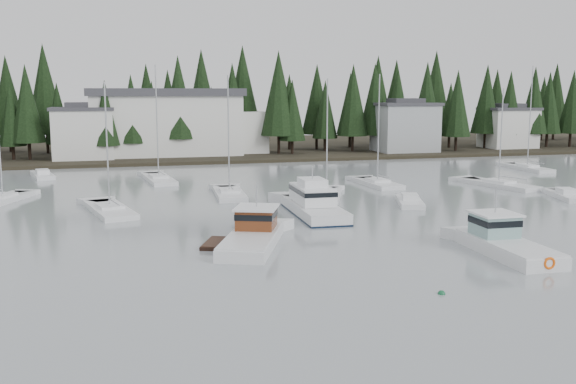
{
  "coord_description": "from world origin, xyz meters",
  "views": [
    {
      "loc": [
        -12.87,
        -25.81,
        10.72
      ],
      "look_at": [
        0.75,
        25.39,
        2.5
      ],
      "focal_mm": 40.0,
      "sensor_mm": 36.0,
      "label": 1
    }
  ],
  "objects_px": {
    "lobster_boat_teal": "(504,245)",
    "sailboat_8": "(110,212)",
    "sailboat_3": "(159,180)",
    "house_west": "(83,132)",
    "runabout_3": "(43,176)",
    "cabin_cruiser_center": "(313,206)",
    "runabout_2": "(566,197)",
    "lobster_boat_brown": "(252,237)",
    "runabout_1": "(410,203)",
    "sailboat_5": "(327,197)",
    "house_east_b": "(508,127)",
    "sailboat_2": "(229,195)",
    "sailboat_0": "(377,185)",
    "house_east_a": "(405,126)",
    "sailboat_7": "(3,201)",
    "sailboat_9": "(499,186)",
    "sailboat_6": "(527,169)",
    "harbor_inn": "(179,123)"
  },
  "relations": [
    {
      "from": "lobster_boat_brown",
      "to": "sailboat_5",
      "type": "height_order",
      "value": "sailboat_5"
    },
    {
      "from": "sailboat_3",
      "to": "house_west",
      "type": "bearing_deg",
      "value": 15.0
    },
    {
      "from": "sailboat_5",
      "to": "sailboat_8",
      "type": "bearing_deg",
      "value": 119.11
    },
    {
      "from": "house_east_a",
      "to": "runabout_1",
      "type": "distance_m",
      "value": 52.55
    },
    {
      "from": "house_east_b",
      "to": "lobster_boat_brown",
      "type": "height_order",
      "value": "house_east_b"
    },
    {
      "from": "sailboat_0",
      "to": "sailboat_7",
      "type": "height_order",
      "value": "sailboat_7"
    },
    {
      "from": "sailboat_0",
      "to": "sailboat_9",
      "type": "height_order",
      "value": "sailboat_0"
    },
    {
      "from": "sailboat_5",
      "to": "runabout_1",
      "type": "distance_m",
      "value": 8.8
    },
    {
      "from": "house_east_a",
      "to": "sailboat_8",
      "type": "bearing_deg",
      "value": -138.18
    },
    {
      "from": "cabin_cruiser_center",
      "to": "runabout_3",
      "type": "relative_size",
      "value": 1.58
    },
    {
      "from": "runabout_3",
      "to": "cabin_cruiser_center",
      "type": "bearing_deg",
      "value": -154.83
    },
    {
      "from": "lobster_boat_teal",
      "to": "sailboat_0",
      "type": "distance_m",
      "value": 32.41
    },
    {
      "from": "house_east_a",
      "to": "sailboat_9",
      "type": "distance_m",
      "value": 40.09
    },
    {
      "from": "cabin_cruiser_center",
      "to": "sailboat_0",
      "type": "distance_m",
      "value": 19.84
    },
    {
      "from": "cabin_cruiser_center",
      "to": "sailboat_9",
      "type": "height_order",
      "value": "sailboat_9"
    },
    {
      "from": "sailboat_0",
      "to": "sailboat_6",
      "type": "xyz_separation_m",
      "value": [
        26.47,
        9.02,
        0.02
      ]
    },
    {
      "from": "house_west",
      "to": "sailboat_8",
      "type": "xyz_separation_m",
      "value": [
        4.19,
        -45.56,
        -4.6
      ]
    },
    {
      "from": "cabin_cruiser_center",
      "to": "sailboat_8",
      "type": "height_order",
      "value": "sailboat_8"
    },
    {
      "from": "sailboat_7",
      "to": "sailboat_3",
      "type": "bearing_deg",
      "value": -33.99
    },
    {
      "from": "house_west",
      "to": "sailboat_5",
      "type": "xyz_separation_m",
      "value": [
        25.75,
        -42.74,
        -4.59
      ]
    },
    {
      "from": "harbor_inn",
      "to": "sailboat_7",
      "type": "relative_size",
      "value": 2.16
    },
    {
      "from": "house_west",
      "to": "harbor_inn",
      "type": "height_order",
      "value": "harbor_inn"
    },
    {
      "from": "lobster_boat_brown",
      "to": "sailboat_3",
      "type": "height_order",
      "value": "sailboat_3"
    },
    {
      "from": "lobster_boat_brown",
      "to": "runabout_1",
      "type": "relative_size",
      "value": 1.51
    },
    {
      "from": "house_west",
      "to": "sailboat_6",
      "type": "height_order",
      "value": "sailboat_6"
    },
    {
      "from": "house_east_b",
      "to": "sailboat_5",
      "type": "bearing_deg",
      "value": -138.96
    },
    {
      "from": "sailboat_3",
      "to": "runabout_3",
      "type": "height_order",
      "value": "sailboat_3"
    },
    {
      "from": "sailboat_2",
      "to": "sailboat_5",
      "type": "xyz_separation_m",
      "value": [
        9.51,
        -3.67,
        -0.0
      ]
    },
    {
      "from": "lobster_boat_teal",
      "to": "sailboat_8",
      "type": "bearing_deg",
      "value": 50.8
    },
    {
      "from": "lobster_boat_brown",
      "to": "runabout_2",
      "type": "distance_m",
      "value": 37.3
    },
    {
      "from": "runabout_1",
      "to": "runabout_2",
      "type": "height_order",
      "value": "same"
    },
    {
      "from": "sailboat_9",
      "to": "runabout_1",
      "type": "distance_m",
      "value": 17.34
    },
    {
      "from": "sailboat_7",
      "to": "lobster_boat_brown",
      "type": "bearing_deg",
      "value": -119.7
    },
    {
      "from": "harbor_inn",
      "to": "cabin_cruiser_center",
      "type": "relative_size",
      "value": 2.56
    },
    {
      "from": "sailboat_2",
      "to": "cabin_cruiser_center",
      "type": "bearing_deg",
      "value": -151.65
    },
    {
      "from": "sailboat_9",
      "to": "runabout_3",
      "type": "bearing_deg",
      "value": 52.53
    },
    {
      "from": "house_east_a",
      "to": "runabout_3",
      "type": "bearing_deg",
      "value": -163.61
    },
    {
      "from": "lobster_boat_brown",
      "to": "sailboat_2",
      "type": "relative_size",
      "value": 0.79
    },
    {
      "from": "sailboat_5",
      "to": "sailboat_8",
      "type": "relative_size",
      "value": 1.04
    },
    {
      "from": "lobster_boat_teal",
      "to": "sailboat_2",
      "type": "height_order",
      "value": "sailboat_2"
    },
    {
      "from": "runabout_2",
      "to": "runabout_3",
      "type": "bearing_deg",
      "value": 75.58
    },
    {
      "from": "runabout_3",
      "to": "house_east_b",
      "type": "bearing_deg",
      "value": -89.72
    },
    {
      "from": "sailboat_0",
      "to": "house_east_a",
      "type": "bearing_deg",
      "value": -31.83
    },
    {
      "from": "lobster_boat_brown",
      "to": "cabin_cruiser_center",
      "type": "height_order",
      "value": "cabin_cruiser_center"
    },
    {
      "from": "cabin_cruiser_center",
      "to": "lobster_boat_teal",
      "type": "relative_size",
      "value": 1.28
    },
    {
      "from": "lobster_boat_brown",
      "to": "runabout_1",
      "type": "xyz_separation_m",
      "value": [
        18.23,
        12.48,
        -0.42
      ]
    },
    {
      "from": "house_west",
      "to": "runabout_1",
      "type": "bearing_deg",
      "value": -56.4
    },
    {
      "from": "sailboat_3",
      "to": "cabin_cruiser_center",
      "type": "bearing_deg",
      "value": -161.26
    },
    {
      "from": "runabout_3",
      "to": "sailboat_6",
      "type": "bearing_deg",
      "value": -110.69
    },
    {
      "from": "runabout_2",
      "to": "lobster_boat_brown",
      "type": "bearing_deg",
      "value": 124.03
    }
  ]
}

